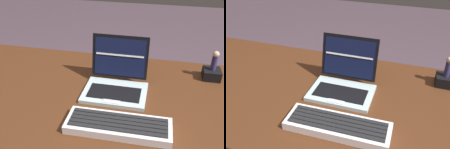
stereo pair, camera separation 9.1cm
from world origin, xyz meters
The scene contains 5 objects.
desk centered at (0.00, 0.00, 0.65)m, with size 1.76×0.70×0.73m.
laptop_front centered at (0.01, 0.05, 0.77)m, with size 0.24×0.21×0.20m.
external_keyboard centered at (0.06, -0.17, 0.75)m, with size 0.34×0.12×0.03m.
figurine_stand centered at (0.39, 0.22, 0.75)m, with size 0.07×0.07×0.04m, color black.
figurine centered at (0.39, 0.22, 0.82)m, with size 0.03×0.03×0.09m.
Camera 1 is at (0.16, -0.76, 1.30)m, focal length 39.85 mm.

